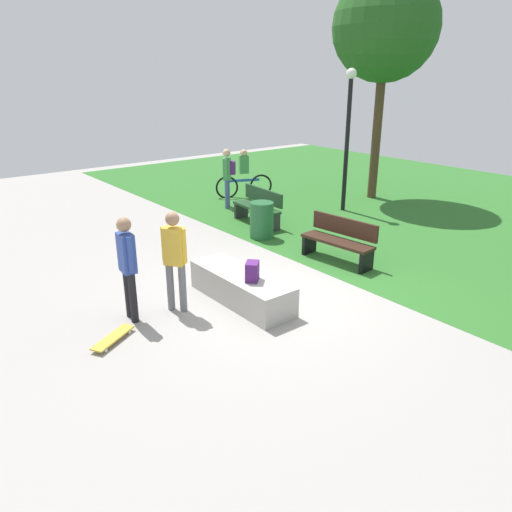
% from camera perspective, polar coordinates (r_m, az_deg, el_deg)
% --- Properties ---
extents(ground_plane, '(28.00, 28.00, 0.00)m').
position_cam_1_polar(ground_plane, '(8.77, 2.03, -4.47)').
color(ground_plane, '#9E9993').
extents(grass_lawn, '(26.60, 12.58, 0.01)m').
position_cam_1_polar(grass_lawn, '(14.71, 25.57, 3.96)').
color(grass_lawn, '#2D6B28').
rests_on(grass_lawn, ground_plane).
extents(concrete_ledge, '(2.14, 0.70, 0.51)m').
position_cam_1_polar(concrete_ledge, '(8.42, -1.72, -3.68)').
color(concrete_ledge, '#A8A59E').
rests_on(concrete_ledge, ground_plane).
extents(backpack_on_ledge, '(0.34, 0.34, 0.32)m').
position_cam_1_polar(backpack_on_ledge, '(7.99, -0.44, -1.80)').
color(backpack_on_ledge, '#4C1E66').
rests_on(backpack_on_ledge, concrete_ledge).
extents(skater_performing_trick, '(0.38, 0.35, 1.69)m').
position_cam_1_polar(skater_performing_trick, '(7.92, -9.47, 0.17)').
color(skater_performing_trick, slate).
rests_on(skater_performing_trick, ground_plane).
extents(skater_watching, '(0.43, 0.23, 1.69)m').
position_cam_1_polar(skater_watching, '(7.78, -14.74, -0.62)').
color(skater_watching, black).
rests_on(skater_watching, ground_plane).
extents(skateboard_by_ledge, '(0.57, 0.79, 0.08)m').
position_cam_1_polar(skateboard_by_ledge, '(7.58, -16.30, -9.11)').
color(skateboard_by_ledge, gold).
rests_on(skateboard_by_ledge, ground_plane).
extents(park_bench_center_lawn, '(1.64, 0.61, 0.91)m').
position_cam_1_polar(park_bench_center_lawn, '(10.25, 9.67, 1.92)').
color(park_bench_center_lawn, '#331E14').
rests_on(park_bench_center_lawn, ground_plane).
extents(park_bench_far_right, '(1.63, 0.60, 0.91)m').
position_cam_1_polar(park_bench_far_right, '(12.69, 0.30, 5.86)').
color(park_bench_far_right, '#1E4223').
rests_on(park_bench_far_right, ground_plane).
extents(tree_broad_elm, '(3.02, 3.02, 6.42)m').
position_cam_1_polar(tree_broad_elm, '(15.66, 14.85, 24.26)').
color(tree_broad_elm, '#4C3823').
rests_on(tree_broad_elm, grass_lawn).
extents(lamp_post, '(0.28, 0.28, 3.82)m').
position_cam_1_polar(lamp_post, '(13.93, 10.66, 14.65)').
color(lamp_post, black).
rests_on(lamp_post, ground_plane).
extents(trash_bin, '(0.56, 0.56, 0.86)m').
position_cam_1_polar(trash_bin, '(11.61, 0.66, 4.19)').
color(trash_bin, '#1E592D').
rests_on(trash_bin, ground_plane).
extents(pedestrian_with_backpack, '(0.44, 0.45, 1.70)m').
position_cam_1_polar(pedestrian_with_backpack, '(14.19, -3.30, 9.63)').
color(pedestrian_with_backpack, '#3F5184').
rests_on(pedestrian_with_backpack, ground_plane).
extents(cyclist_on_bicycle, '(0.80, 1.68, 1.52)m').
position_cam_1_polar(cyclist_on_bicycle, '(15.54, -1.41, 9.17)').
color(cyclist_on_bicycle, black).
rests_on(cyclist_on_bicycle, ground_plane).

